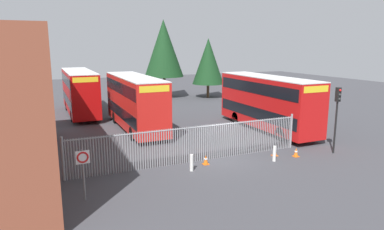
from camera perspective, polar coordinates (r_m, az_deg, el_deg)
ground_plane at (r=28.71m, az=-3.24°, el=-2.46°), size 100.00×100.00×0.00m
palisade_fence at (r=20.63m, az=0.18°, el=-4.63°), size 14.77×0.14×2.35m
double_decker_bus_near_gate at (r=28.97m, az=12.30°, el=2.31°), size 2.54×10.81×4.42m
double_decker_bus_behind_fence_left at (r=28.84m, az=-9.43°, el=2.38°), size 2.54×10.81×4.42m
double_decker_bus_behind_fence_right at (r=36.49m, az=-18.08°, el=3.85°), size 2.54×10.81×4.42m
bollard_near_left at (r=19.38m, az=-0.07°, el=-7.90°), size 0.20×0.20×0.95m
bollard_center_front at (r=21.53m, az=13.46°, el=-6.22°), size 0.20×0.20×0.95m
traffic_cone_by_gate at (r=20.47m, az=2.29°, el=-7.39°), size 0.34×0.34×0.59m
traffic_cone_mid_forecourt at (r=22.79m, az=16.80°, el=-5.90°), size 0.34×0.34×0.59m
traffic_cone_near_kerb at (r=22.60m, az=13.52°, el=-5.88°), size 0.34×0.34×0.59m
speed_limit_sign_post at (r=16.15m, az=-17.56°, el=-7.59°), size 0.60×0.14×2.40m
traffic_light_kerbside at (r=23.76m, az=22.86°, el=1.07°), size 0.28×0.33×4.30m
tree_tall_back at (r=46.12m, az=-4.70°, el=10.92°), size 5.16×5.16×10.19m
tree_short_side at (r=46.00m, az=2.70°, el=8.85°), size 4.18×4.18×7.81m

